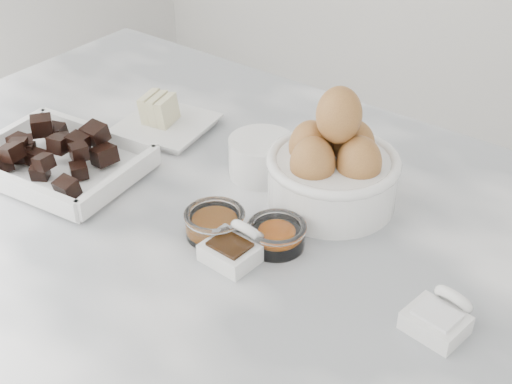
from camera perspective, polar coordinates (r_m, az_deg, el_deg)
marble_slab at (r=0.93m, az=-2.10°, el=-3.47°), size 1.20×0.80×0.04m
chocolate_dish at (r=1.04m, az=-15.50°, el=2.75°), size 0.25×0.20×0.06m
butter_plate at (r=1.13m, az=-7.27°, el=5.78°), size 0.15×0.15×0.06m
sugar_ramekin at (r=1.00m, az=0.46°, el=2.94°), size 0.09×0.09×0.06m
egg_bowl at (r=0.93m, az=6.19°, el=2.00°), size 0.18×0.18×0.17m
honey_bowl at (r=0.89m, az=-3.32°, el=-2.50°), size 0.08×0.08×0.03m
zest_bowl at (r=0.87m, az=1.67°, el=-3.38°), size 0.07×0.07×0.03m
vanilla_spoon at (r=0.85m, az=-1.72°, el=-4.43°), size 0.07×0.08×0.05m
salt_spoon at (r=0.79m, az=14.52°, el=-9.60°), size 0.07×0.08×0.05m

